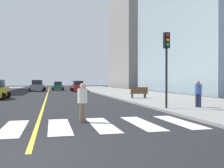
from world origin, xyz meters
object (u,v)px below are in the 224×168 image
at_px(traffic_light_near_corner, 167,55).
at_px(pedestrian_crossing, 82,101).
at_px(car_red_second, 78,86).
at_px(car_green_nearest, 58,86).
at_px(park_bench, 139,93).
at_px(car_gray_third, 38,86).
at_px(pedestrian_waiting_east, 198,93).

bearing_deg(traffic_light_near_corner, pedestrian_crossing, 31.44).
distance_m(car_red_second, pedestrian_crossing, 36.47).
height_order(car_green_nearest, park_bench, car_green_nearest).
xyz_separation_m(car_green_nearest, pedestrian_crossing, (0.05, -43.24, 0.14)).
distance_m(traffic_light_near_corner, park_bench, 10.35).
distance_m(car_green_nearest, park_bench, 30.76).
xyz_separation_m(car_gray_third, traffic_light_near_corner, (9.72, -34.82, 2.57)).
distance_m(car_gray_third, park_bench, 27.41).
height_order(car_red_second, car_gray_third, car_gray_third).
bearing_deg(car_green_nearest, pedestrian_waiting_east, 103.21).
bearing_deg(pedestrian_crossing, traffic_light_near_corner, 147.61).
xyz_separation_m(car_red_second, car_gray_third, (-7.32, 2.05, 0.06)).
relative_size(park_bench, pedestrian_crossing, 1.03).
xyz_separation_m(car_green_nearest, car_gray_third, (-3.86, -4.87, 0.14)).
bearing_deg(car_gray_third, pedestrian_crossing, -82.11).
height_order(car_green_nearest, pedestrian_crossing, car_green_nearest).
relative_size(car_red_second, pedestrian_crossing, 2.51).
xyz_separation_m(traffic_light_near_corner, park_bench, (1.54, 9.83, -2.86)).
height_order(car_green_nearest, traffic_light_near_corner, traffic_light_near_corner).
bearing_deg(traffic_light_near_corner, park_bench, -98.88).
distance_m(car_green_nearest, traffic_light_near_corner, 40.21).
xyz_separation_m(car_gray_third, pedestrian_waiting_east, (12.03, -34.77, 0.14)).
height_order(car_green_nearest, car_gray_third, car_gray_third).
height_order(car_red_second, pedestrian_crossing, car_red_second).
relative_size(traffic_light_near_corner, pedestrian_waiting_east, 2.74).
distance_m(car_gray_third, traffic_light_near_corner, 36.24).
relative_size(pedestrian_crossing, pedestrian_waiting_east, 1.01).
height_order(traffic_light_near_corner, pedestrian_waiting_east, traffic_light_near_corner).
height_order(car_gray_third, traffic_light_near_corner, traffic_light_near_corner).
bearing_deg(traffic_light_near_corner, car_gray_third, -74.40).
height_order(traffic_light_near_corner, park_bench, traffic_light_near_corner).
height_order(car_red_second, park_bench, car_red_second).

